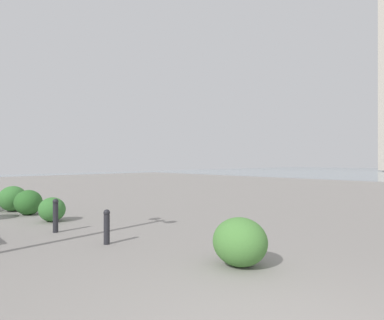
% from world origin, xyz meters
% --- Properties ---
extents(bollard_near, '(0.13, 0.13, 0.69)m').
position_xyz_m(bollard_near, '(4.46, -0.79, 0.36)').
color(bollard_near, '#232328').
rests_on(bollard_near, ground).
extents(bollard_mid, '(0.13, 0.13, 0.78)m').
position_xyz_m(bollard_mid, '(6.27, -0.50, 0.41)').
color(bollard_mid, '#232328').
rests_on(bollard_mid, ground).
extents(shrub_low, '(0.90, 0.81, 0.76)m').
position_xyz_m(shrub_low, '(1.76, -1.59, 0.38)').
color(shrub_low, '#477F38').
rests_on(shrub_low, ground).
extents(shrub_round, '(0.97, 0.87, 0.82)m').
position_xyz_m(shrub_round, '(10.54, -0.81, 0.41)').
color(shrub_round, '#387533').
rests_on(shrub_round, ground).
extents(shrub_wide, '(0.89, 0.80, 0.76)m').
position_xyz_m(shrub_wide, '(9.40, -0.92, 0.38)').
color(shrub_wide, '#2D6628').
rests_on(shrub_wide, ground).
extents(shrub_tall, '(0.77, 0.69, 0.66)m').
position_xyz_m(shrub_tall, '(7.75, -1.00, 0.33)').
color(shrub_tall, '#387533').
rests_on(shrub_tall, ground).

